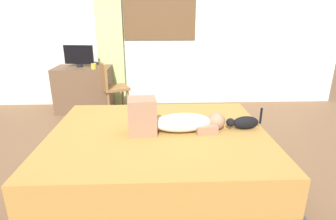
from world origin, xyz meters
name	(u,v)px	position (x,y,z in m)	size (l,w,h in m)	color
ground_plane	(162,176)	(0.00, 0.00, 0.00)	(16.00, 16.00, 0.00)	brown
back_wall_with_window	(159,20)	(0.00, 2.50, 1.46)	(6.40, 0.14, 2.90)	silver
bed	(159,154)	(-0.03, 0.03, 0.24)	(2.13, 1.75, 0.48)	#38383D
person_lying	(172,120)	(0.10, 0.04, 0.59)	(0.94, 0.33, 0.34)	silver
cat	(244,122)	(0.81, 0.07, 0.54)	(0.36, 0.13, 0.21)	black
desk	(85,89)	(-1.26, 2.10, 0.37)	(0.90, 0.56, 0.74)	brown
tv_monitor	(79,56)	(-1.29, 2.10, 0.92)	(0.48, 0.10, 0.35)	black
cup	(94,66)	(-1.03, 1.93, 0.78)	(0.08, 0.08, 0.08)	gold
chair_by_desk	(111,85)	(-0.76, 1.77, 0.51)	(0.50, 0.50, 0.86)	brown
curtain_left	(110,37)	(-0.83, 2.38, 1.19)	(0.44, 0.06, 2.39)	#ADCC75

